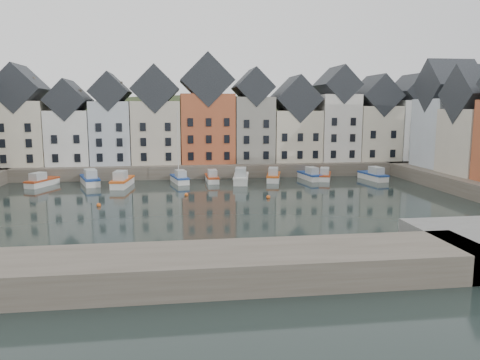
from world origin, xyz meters
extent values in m
plane|color=black|center=(0.00, 0.00, 0.00)|extent=(260.00, 260.00, 0.00)
cube|color=#534C40|center=(0.00, 30.00, 1.00)|extent=(90.00, 16.00, 2.00)
cube|color=#534C40|center=(-10.00, -22.00, 1.00)|extent=(50.00, 6.00, 2.00)
ellipsoid|color=#223118|center=(0.00, 56.00, -18.00)|extent=(153.60, 70.40, 64.00)
sphere|color=black|center=(-13.94, 50.93, 8.70)|extent=(5.77, 5.77, 5.77)
sphere|color=black|center=(24.86, 60.75, 8.12)|extent=(5.27, 5.27, 5.27)
sphere|color=black|center=(31.82, 54.20, 7.88)|extent=(5.07, 5.07, 5.07)
sphere|color=black|center=(14.28, 55.19, 7.82)|extent=(5.01, 5.01, 5.01)
sphere|color=black|center=(-37.67, 56.61, 6.57)|extent=(3.94, 3.94, 3.94)
sphere|color=black|center=(28.33, 60.25, 8.05)|extent=(5.21, 5.21, 5.21)
sphere|color=black|center=(1.99, 58.64, 8.32)|extent=(5.45, 5.45, 5.45)
sphere|color=black|center=(37.80, 48.31, 7.21)|extent=(4.49, 4.49, 4.49)
cube|color=beige|center=(-29.17, 28.00, 7.04)|extent=(7.67, 8.00, 10.07)
cube|color=black|center=(-29.17, 28.00, 13.97)|extent=(7.67, 8.16, 7.67)
cube|color=white|center=(-21.90, 28.00, 6.30)|extent=(6.56, 8.00, 8.61)
cube|color=black|center=(-21.90, 28.00, 12.23)|extent=(6.56, 8.16, 6.56)
cube|color=silver|center=(-15.37, 28.00, 7.01)|extent=(6.20, 8.00, 10.02)
cube|color=black|center=(-15.37, 28.00, 13.55)|extent=(6.20, 8.16, 6.20)
cube|color=beige|center=(-8.27, 28.00, 7.04)|extent=(7.70, 8.00, 10.08)
cube|color=black|center=(-8.27, 28.00, 13.98)|extent=(7.70, 8.16, 7.70)
cube|color=#B55633|center=(0.07, 28.00, 7.64)|extent=(8.69, 8.00, 11.28)
cube|color=black|center=(0.07, 28.00, 15.43)|extent=(8.69, 8.16, 8.69)
cube|color=gray|center=(7.78, 28.00, 7.39)|extent=(6.43, 8.00, 10.78)
cube|color=black|center=(7.78, 28.00, 14.37)|extent=(6.43, 8.16, 6.43)
cube|color=beige|center=(15.08, 28.00, 6.28)|extent=(7.88, 8.00, 8.56)
cube|color=black|center=(15.08, 28.00, 12.51)|extent=(7.88, 8.16, 7.88)
cube|color=silver|center=(22.42, 28.00, 7.64)|extent=(6.50, 8.00, 11.27)
cube|color=black|center=(22.42, 28.00, 14.88)|extent=(6.50, 8.16, 6.50)
cube|color=beige|center=(29.43, 28.00, 6.66)|extent=(7.23, 8.00, 9.32)
cube|color=black|center=(29.43, 28.00, 13.11)|extent=(7.23, 8.16, 7.23)
cube|color=white|center=(36.28, 28.00, 7.16)|extent=(6.18, 8.00, 10.32)
cube|color=black|center=(36.28, 28.00, 13.85)|extent=(6.18, 8.16, 6.18)
cube|color=silver|center=(36.00, 16.26, 7.19)|extent=(7.47, 8.00, 10.38)
cube|color=black|center=(36.00, 16.26, 14.36)|extent=(7.62, 8.00, 8.00)
cube|color=beige|center=(36.00, 8.26, 6.44)|extent=(8.14, 8.00, 8.89)
sphere|color=#D25518|center=(-4.00, 8.00, 0.15)|extent=(0.50, 0.50, 0.50)
sphere|color=#D25518|center=(6.00, 5.00, 0.15)|extent=(0.50, 0.50, 0.50)
sphere|color=#D25518|center=(-14.00, 3.00, 0.15)|extent=(0.50, 0.50, 0.50)
cube|color=silver|center=(-24.20, 18.58, 0.33)|extent=(3.73, 5.90, 1.04)
cube|color=#AA3C18|center=(-24.20, 18.58, 0.90)|extent=(3.86, 6.04, 0.24)
cube|color=#A8AFB1|center=(-24.53, 17.79, 1.47)|extent=(2.09, 2.61, 1.14)
cube|color=silver|center=(-17.67, 18.94, 0.38)|extent=(3.83, 6.79, 1.19)
cube|color=navy|center=(-17.67, 18.94, 1.03)|extent=(3.97, 6.95, 0.27)
cube|color=#A8AFB1|center=(-17.38, 18.01, 1.68)|extent=(2.23, 2.94, 1.30)
cube|color=silver|center=(-12.80, 16.61, 0.38)|extent=(2.79, 6.71, 1.19)
cube|color=#D25518|center=(-12.80, 16.61, 1.03)|extent=(2.92, 6.86, 0.27)
cube|color=#A8AFB1|center=(-12.92, 15.64, 1.68)|extent=(1.85, 2.78, 1.30)
cube|color=silver|center=(-4.73, 18.85, 0.32)|extent=(2.82, 5.78, 1.02)
cube|color=navy|center=(-4.73, 18.85, 0.88)|extent=(2.93, 5.91, 0.23)
cube|color=#A8AFB1|center=(-4.55, 18.04, 1.43)|extent=(1.74, 2.45, 1.11)
cylinder|color=silver|center=(-4.85, 19.39, 5.55)|extent=(0.13, 0.13, 10.18)
cube|color=silver|center=(0.13, 18.99, 0.32)|extent=(1.74, 5.45, 0.99)
cube|color=#AA3C18|center=(0.13, 18.99, 0.86)|extent=(1.83, 5.56, 0.23)
cube|color=#A8AFB1|center=(0.15, 18.18, 1.40)|extent=(1.31, 2.19, 1.08)
cube|color=silver|center=(4.36, 17.52, 0.39)|extent=(3.11, 6.90, 1.22)
cube|color=silver|center=(4.36, 17.52, 1.05)|extent=(3.24, 7.05, 0.28)
cube|color=#A8AFB1|center=(4.19, 16.54, 1.72)|extent=(1.99, 2.89, 1.33)
cube|color=silver|center=(9.58, 18.79, 0.35)|extent=(3.22, 6.22, 1.09)
cube|color=#D25518|center=(9.58, 18.79, 0.94)|extent=(3.35, 6.36, 0.25)
cube|color=#A8AFB1|center=(9.36, 17.92, 1.54)|extent=(1.94, 2.66, 1.19)
cube|color=silver|center=(15.38, 19.23, 0.33)|extent=(2.50, 5.87, 1.04)
cube|color=navy|center=(15.38, 19.23, 0.90)|extent=(2.61, 6.00, 0.24)
cube|color=#A8AFB1|center=(15.51, 18.39, 1.47)|extent=(1.64, 2.44, 1.14)
cube|color=silver|center=(17.70, 18.79, 0.32)|extent=(3.45, 5.75, 1.01)
cube|color=#AA3C18|center=(17.70, 18.79, 0.87)|extent=(3.58, 5.88, 0.23)
cube|color=#A8AFB1|center=(17.42, 18.02, 1.42)|extent=(1.97, 2.51, 1.10)
cube|color=silver|center=(25.01, 17.54, 0.35)|extent=(2.69, 6.16, 1.09)
cube|color=navy|center=(25.01, 17.54, 0.94)|extent=(2.80, 6.29, 0.25)
cube|color=#A8AFB1|center=(25.15, 16.66, 1.54)|extent=(1.74, 2.57, 1.19)
camera|label=1|loc=(-5.26, -50.61, 11.11)|focal=35.00mm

